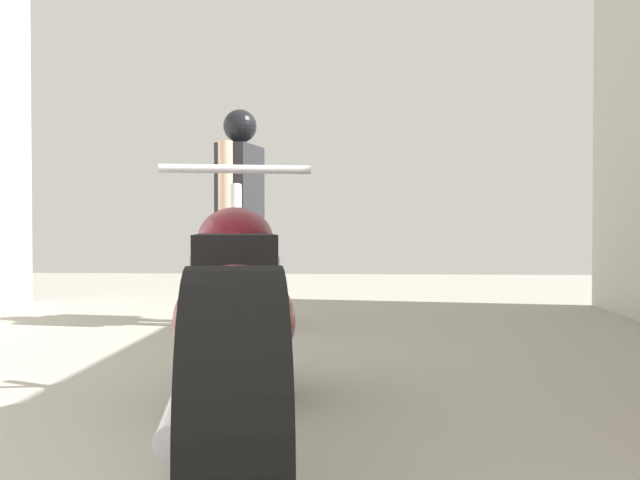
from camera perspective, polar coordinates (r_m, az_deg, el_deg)
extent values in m
plane|color=#9E998E|center=(3.19, -6.21, -12.95)|extent=(15.81, 15.81, 0.00)
cylinder|color=black|center=(3.07, -7.24, -6.97)|extent=(0.33, 0.72, 0.69)
cylinder|color=silver|center=(3.07, -7.24, -6.97)|extent=(0.27, 0.30, 0.26)
cylinder|color=black|center=(1.54, -7.37, -15.12)|extent=(0.33, 0.72, 0.69)
cylinder|color=silver|center=(1.54, -7.37, -15.12)|extent=(0.27, 0.30, 0.26)
cube|color=silver|center=(2.27, -7.30, -4.88)|extent=(0.38, 0.72, 0.30)
ellipsoid|color=#5B0F19|center=(2.50, -7.29, 0.11)|extent=(0.37, 0.60, 0.24)
cube|color=black|center=(2.07, -7.32, -0.98)|extent=(0.32, 0.55, 0.11)
ellipsoid|color=#5B0F19|center=(1.55, -7.38, -6.88)|extent=(0.36, 0.52, 0.26)
cylinder|color=silver|center=(3.00, -7.26, -0.96)|extent=(0.10, 0.28, 0.63)
cylinder|color=silver|center=(2.97, -7.28, 6.09)|extent=(0.66, 0.16, 0.04)
cylinder|color=silver|center=(2.02, -11.73, -14.27)|extent=(0.20, 0.60, 0.10)
cylinder|color=#4C4C4C|center=(5.37, -6.46, -2.88)|extent=(0.19, 0.19, 0.81)
cylinder|color=#4C4C4C|center=(5.19, -7.32, -3.02)|extent=(0.19, 0.19, 0.81)
cube|color=#2D2D33|center=(5.28, -6.90, 4.78)|extent=(0.34, 0.49, 0.62)
cylinder|color=beige|center=(5.54, -5.76, 4.88)|extent=(0.13, 0.13, 0.57)
cylinder|color=beige|center=(5.03, -8.16, 5.26)|extent=(0.13, 0.13, 0.57)
sphere|color=black|center=(5.33, -6.91, 9.54)|extent=(0.22, 0.22, 0.22)
sphere|color=black|center=(5.33, -6.91, 9.72)|extent=(0.26, 0.26, 0.26)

